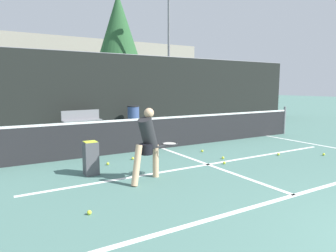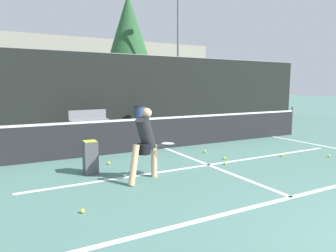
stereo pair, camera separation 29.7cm
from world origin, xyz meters
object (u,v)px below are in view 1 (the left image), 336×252
at_px(trash_bin, 133,116).
at_px(ball_hopper, 91,157).
at_px(player_practicing, 148,141).
at_px(parked_car, 14,113).
at_px(courtside_bench, 82,120).

bearing_deg(trash_bin, ball_hopper, -120.91).
xyz_separation_m(player_practicing, ball_hopper, (-0.86, 0.96, -0.41)).
xyz_separation_m(ball_hopper, trash_bin, (3.91, 6.53, 0.11)).
height_order(player_practicing, parked_car, player_practicing).
bearing_deg(ball_hopper, parked_car, 94.72).
bearing_deg(courtside_bench, ball_hopper, -108.72).
height_order(player_practicing, courtside_bench, player_practicing).
bearing_deg(player_practicing, courtside_bench, 58.04).
bearing_deg(trash_bin, courtside_bench, -178.44).
bearing_deg(ball_hopper, trash_bin, 59.09).
xyz_separation_m(player_practicing, trash_bin, (3.05, 7.48, -0.30)).
relative_size(ball_hopper, courtside_bench, 0.43).
xyz_separation_m(trash_bin, parked_car, (-4.72, 3.27, 0.09)).
distance_m(ball_hopper, courtside_bench, 6.64).
bearing_deg(player_practicing, ball_hopper, 105.08).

